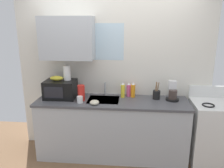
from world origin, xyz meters
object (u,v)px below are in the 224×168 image
object	(u,v)px
banana_bunch	(57,78)
utensil_crock	(156,95)
microwave	(61,89)
dish_soap_bottle_pink	(129,90)
cereal_canister	(81,93)
coffee_maker	(172,93)
dish_soap_bottle_orange	(133,90)
dish_soap_bottle_yellow	(123,90)
stove_range	(211,131)
paper_towel_roll	(67,73)
small_bowl	(94,102)
mug_white	(80,99)

from	to	relation	value
banana_bunch	utensil_crock	xyz separation A→B (m)	(1.49, 0.07, -0.23)
microwave	dish_soap_bottle_pink	xyz separation A→B (m)	(1.03, 0.17, -0.03)
dish_soap_bottle_pink	cereal_canister	world-z (taller)	cereal_canister
banana_bunch	coffee_maker	bearing A→B (deg)	1.94
microwave	banana_bunch	size ratio (longest dim) A/B	2.30
microwave	dish_soap_bottle_orange	world-z (taller)	microwave
dish_soap_bottle_yellow	utensil_crock	world-z (taller)	utensil_crock
stove_range	coffee_maker	xyz separation A→B (m)	(-0.58, 0.10, 0.55)
paper_towel_roll	utensil_crock	bearing A→B (deg)	0.84
paper_towel_roll	coffee_maker	xyz separation A→B (m)	(1.57, 0.01, -0.28)
microwave	utensil_crock	world-z (taller)	microwave
utensil_crock	small_bowl	world-z (taller)	utensil_crock
coffee_maker	cereal_canister	distance (m)	1.34
banana_bunch	coffee_maker	distance (m)	1.74
stove_range	microwave	world-z (taller)	microwave
dish_soap_bottle_yellow	dish_soap_bottle_orange	bearing A→B (deg)	7.81
dish_soap_bottle_pink	banana_bunch	bearing A→B (deg)	-171.19
paper_towel_roll	small_bowl	distance (m)	0.65
banana_bunch	cereal_canister	xyz separation A→B (m)	(0.39, -0.10, -0.19)
dish_soap_bottle_pink	dish_soap_bottle_orange	bearing A→B (deg)	-28.59
microwave	dish_soap_bottle_yellow	xyz separation A→B (m)	(0.94, 0.11, -0.02)
cereal_canister	dish_soap_bottle_pink	bearing A→B (deg)	21.26
microwave	paper_towel_roll	bearing A→B (deg)	27.17
cereal_canister	utensil_crock	bearing A→B (deg)	8.75
microwave	paper_towel_roll	xyz separation A→B (m)	(0.10, 0.05, 0.24)
mug_white	dish_soap_bottle_orange	bearing A→B (deg)	22.93
coffee_maker	utensil_crock	xyz separation A→B (m)	(-0.23, 0.01, -0.03)
microwave	dish_soap_bottle_yellow	world-z (taller)	microwave
dish_soap_bottle_pink	utensil_crock	distance (m)	0.43
dish_soap_bottle_yellow	mug_white	xyz separation A→B (m)	(-0.60, -0.30, -0.06)
small_bowl	stove_range	bearing A→B (deg)	6.84
coffee_maker	mug_white	size ratio (longest dim) A/B	2.95
dish_soap_bottle_pink	mug_white	world-z (taller)	dish_soap_bottle_pink
coffee_maker	dish_soap_bottle_pink	distance (m)	0.66
coffee_maker	small_bowl	bearing A→B (deg)	-164.55
coffee_maker	dish_soap_bottle_orange	world-z (taller)	coffee_maker
paper_towel_roll	small_bowl	bearing A→B (deg)	-33.26
banana_bunch	dish_soap_bottle_pink	world-z (taller)	banana_bunch
paper_towel_roll	coffee_maker	distance (m)	1.60
stove_range	banana_bunch	bearing A→B (deg)	178.84
banana_bunch	paper_towel_roll	xyz separation A→B (m)	(0.15, 0.05, 0.08)
paper_towel_roll	cereal_canister	world-z (taller)	paper_towel_roll
paper_towel_roll	dish_soap_bottle_orange	distance (m)	1.03
cereal_canister	utensil_crock	distance (m)	1.12
stove_range	dish_soap_bottle_orange	xyz separation A→B (m)	(-1.16, 0.18, 0.55)
microwave	mug_white	size ratio (longest dim) A/B	4.84
microwave	small_bowl	size ratio (longest dim) A/B	3.54
dish_soap_bottle_orange	small_bowl	distance (m)	0.66
dish_soap_bottle_yellow	dish_soap_bottle_pink	size ratio (longest dim) A/B	1.07
dish_soap_bottle_yellow	paper_towel_roll	bearing A→B (deg)	-176.02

